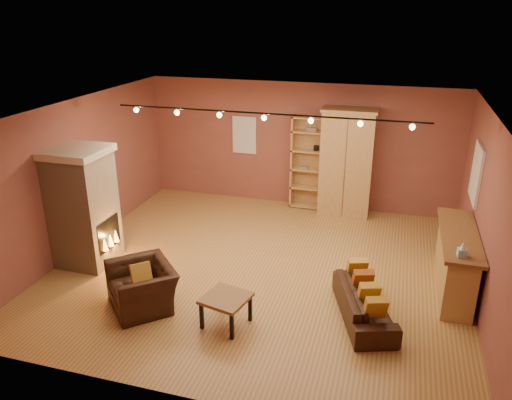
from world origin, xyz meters
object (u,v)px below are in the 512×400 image
(bar_counter, at_px, (455,261))
(loveseat, at_px, (365,297))
(armoire, at_px, (347,162))
(bookcase, at_px, (311,162))
(armchair, at_px, (142,280))
(coffee_table, at_px, (226,301))
(fireplace, at_px, (84,207))

(bar_counter, height_order, loveseat, bar_counter)
(armoire, xyz_separation_m, loveseat, (0.78, -3.94, -0.84))
(bookcase, xyz_separation_m, loveseat, (1.59, -4.13, -0.73))
(bar_counter, distance_m, armchair, 4.97)
(armoire, xyz_separation_m, armchair, (-2.51, -4.59, -0.73))
(bar_counter, distance_m, loveseat, 1.80)
(bookcase, xyz_separation_m, armoire, (0.81, -0.19, 0.11))
(armchair, bearing_deg, armoire, 107.65)
(coffee_table, bearing_deg, bar_counter, 31.18)
(bar_counter, bearing_deg, coffee_table, -148.82)
(coffee_table, bearing_deg, armoire, 76.56)
(fireplace, xyz_separation_m, armchair, (1.63, -1.04, -0.61))
(fireplace, relative_size, coffee_table, 2.90)
(armoire, bearing_deg, coffee_table, -103.44)
(bar_counter, xyz_separation_m, coffee_table, (-3.22, -1.95, -0.12))
(bookcase, bearing_deg, armchair, -109.58)
(bar_counter, relative_size, coffee_table, 2.88)
(bookcase, distance_m, bar_counter, 4.16)
(fireplace, height_order, armchair, fireplace)
(loveseat, xyz_separation_m, armchair, (-3.29, -0.65, 0.11))
(armoire, bearing_deg, fireplace, -139.39)
(fireplace, distance_m, armchair, 2.03)
(armoire, relative_size, loveseat, 1.38)
(bar_counter, xyz_separation_m, armchair, (-4.61, -1.85, -0.06))
(loveseat, bearing_deg, bookcase, 2.50)
(bookcase, height_order, armchair, bookcase)
(fireplace, relative_size, bar_counter, 1.01)
(bookcase, height_order, coffee_table, bookcase)
(bookcase, xyz_separation_m, bar_counter, (2.91, -2.92, -0.56))
(bar_counter, xyz_separation_m, loveseat, (-1.32, -1.20, -0.18))
(bar_counter, bearing_deg, armchair, -158.11)
(bar_counter, bearing_deg, bookcase, 134.90)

